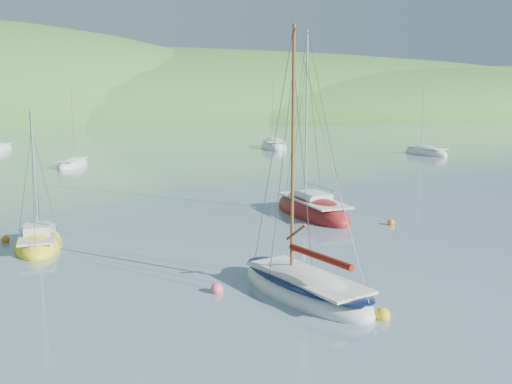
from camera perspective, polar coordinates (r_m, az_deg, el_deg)
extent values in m
plane|color=slate|center=(19.66, 1.41, -11.67)|extent=(700.00, 700.00, 0.00)
ellipsoid|color=#2C6225|center=(187.78, -13.41, 7.20)|extent=(440.00, 110.00, 44.00)
ellipsoid|color=#2C6225|center=(201.59, 13.40, 7.35)|extent=(240.00, 100.00, 34.00)
ellipsoid|color=white|center=(21.07, 4.90, -9.88)|extent=(4.51, 7.14, 1.64)
cube|color=silver|center=(20.79, 5.16, -8.45)|extent=(3.44, 5.54, 0.10)
cylinder|color=brown|center=(20.60, 3.70, 4.01)|extent=(0.12, 0.12, 8.94)
ellipsoid|color=black|center=(20.92, 4.92, -8.62)|extent=(4.44, 7.06, 0.28)
cylinder|color=maroon|center=(20.03, 6.41, -6.45)|extent=(1.28, 3.12, 0.24)
ellipsoid|color=maroon|center=(34.72, 5.61, -2.01)|extent=(3.58, 8.29, 2.22)
cube|color=silver|center=(34.43, 5.75, -0.79)|extent=(2.70, 6.46, 0.10)
cylinder|color=#B2B1B6|center=(34.90, 5.05, 7.61)|extent=(0.12, 0.12, 10.06)
cube|color=silver|center=(34.39, 5.75, -0.40)|extent=(1.73, 2.40, 0.42)
cylinder|color=#B2B1B6|center=(33.57, 6.39, 0.50)|extent=(0.49, 3.85, 0.09)
ellipsoid|color=yellow|center=(29.32, -20.94, -4.91)|extent=(2.44, 5.46, 1.46)
cube|color=silver|center=(29.09, -21.01, -3.95)|extent=(1.83, 4.26, 0.10)
cylinder|color=#B2B1B6|center=(29.32, -21.29, 1.90)|extent=(0.12, 0.12, 5.87)
cube|color=silver|center=(29.04, -21.04, -3.49)|extent=(1.24, 1.56, 0.42)
cylinder|color=#B2B1B6|center=(28.38, -21.16, -2.41)|extent=(0.25, 2.56, 0.09)
ellipsoid|color=white|center=(60.77, -17.87, 2.54)|extent=(4.00, 6.55, 1.69)
cube|color=silver|center=(60.59, -17.95, 3.09)|extent=(3.05, 5.09, 0.10)
cylinder|color=#B2B1B6|center=(61.11, -17.83, 6.60)|extent=(0.12, 0.12, 7.42)
ellipsoid|color=white|center=(78.31, 1.78, 4.54)|extent=(4.85, 9.86, 2.56)
cube|color=silver|center=(78.05, 1.81, 5.18)|extent=(3.67, 7.67, 0.10)
cylinder|color=#B2B1B6|center=(79.12, 1.71, 9.32)|extent=(0.12, 0.12, 11.32)
ellipsoid|color=white|center=(72.90, 16.61, 3.73)|extent=(3.49, 7.52, 1.98)
cube|color=silver|center=(72.72, 16.71, 4.27)|extent=(2.64, 5.86, 0.10)
cylinder|color=#B2B1B6|center=(73.26, 16.37, 7.70)|extent=(0.12, 0.12, 8.70)
sphere|color=yellow|center=(19.30, 12.53, -11.95)|extent=(0.50, 0.50, 0.50)
sphere|color=#F65B76|center=(21.25, -3.94, -9.69)|extent=(0.47, 0.47, 0.47)
sphere|color=orange|center=(32.74, 13.35, -3.01)|extent=(0.43, 0.43, 0.43)
sphere|color=orange|center=(30.83, -23.77, -4.37)|extent=(0.38, 0.38, 0.38)
sphere|color=yellow|center=(21.48, 8.87, -9.57)|extent=(0.41, 0.41, 0.41)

